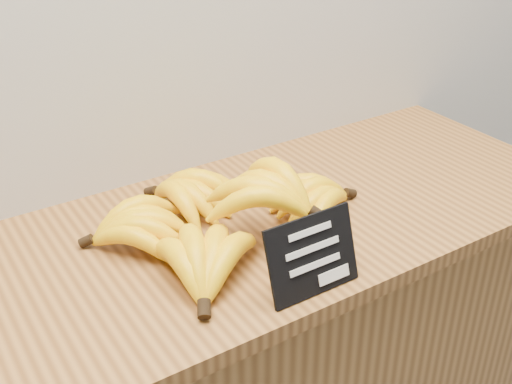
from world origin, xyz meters
name	(u,v)px	position (x,y,z in m)	size (l,w,h in m)	color
counter_top	(241,231)	(-0.03, 2.75, 0.92)	(1.39, 0.54, 0.03)	#98642F
chalkboard_sign	(313,256)	(-0.04, 2.53, 0.99)	(0.16, 0.01, 0.13)	black
banana_pile	(221,215)	(-0.09, 2.73, 0.98)	(0.51, 0.40, 0.13)	yellow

